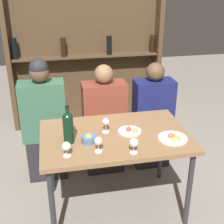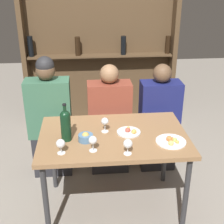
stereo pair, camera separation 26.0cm
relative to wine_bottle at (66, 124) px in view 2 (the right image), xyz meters
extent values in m
plane|color=gray|center=(0.38, 0.05, -0.88)|extent=(10.00, 10.00, 0.00)
cube|color=olive|center=(0.38, 0.05, -0.16)|extent=(1.21, 0.79, 0.04)
cylinder|color=#2D2D30|center=(-0.17, -0.28, -0.53)|extent=(0.04, 0.04, 0.71)
cylinder|color=#2D2D30|center=(0.92, -0.28, -0.53)|extent=(0.04, 0.04, 0.71)
cylinder|color=#2D2D30|center=(-0.17, 0.38, -0.53)|extent=(0.04, 0.04, 0.71)
cylinder|color=#2D2D30|center=(0.92, 0.38, -0.53)|extent=(0.04, 0.04, 0.71)
cube|color=#4C3823|center=(0.38, 1.94, 0.24)|extent=(1.95, 0.02, 2.25)
cube|color=#4C3823|center=(-0.60, 1.83, 0.24)|extent=(0.06, 0.18, 2.25)
cube|color=#4C3823|center=(1.35, 1.83, 0.24)|extent=(0.06, 0.18, 2.25)
cube|color=#4C3823|center=(0.38, 1.83, 0.07)|extent=(1.87, 0.18, 0.02)
cylinder|color=black|center=(-0.51, 1.83, 0.21)|extent=(0.07, 0.07, 0.26)
cylinder|color=black|center=(0.09, 1.83, 0.20)|extent=(0.07, 0.07, 0.24)
cylinder|color=black|center=(0.68, 1.83, 0.20)|extent=(0.07, 0.07, 0.24)
cylinder|color=black|center=(1.27, 1.84, 0.19)|extent=(0.07, 0.07, 0.23)
cylinder|color=black|center=(0.00, 0.00, -0.03)|extent=(0.08, 0.08, 0.21)
sphere|color=black|center=(0.00, 0.00, 0.07)|extent=(0.08, 0.08, 0.08)
cylinder|color=black|center=(0.00, 0.00, 0.12)|extent=(0.03, 0.03, 0.09)
cylinder|color=black|center=(0.00, 0.00, 0.16)|extent=(0.03, 0.03, 0.01)
cylinder|color=silver|center=(-0.03, -0.20, -0.14)|extent=(0.06, 0.06, 0.00)
cylinder|color=silver|center=(-0.03, -0.20, -0.11)|extent=(0.01, 0.01, 0.06)
sphere|color=silver|center=(-0.03, -0.20, -0.06)|extent=(0.07, 0.07, 0.07)
cylinder|color=silver|center=(0.31, 0.11, -0.14)|extent=(0.06, 0.06, 0.00)
cylinder|color=silver|center=(0.31, 0.11, -0.10)|extent=(0.01, 0.01, 0.08)
sphere|color=silver|center=(0.31, 0.11, -0.04)|extent=(0.06, 0.06, 0.06)
cylinder|color=silver|center=(0.45, -0.25, -0.14)|extent=(0.06, 0.06, 0.00)
cylinder|color=silver|center=(0.45, -0.25, -0.10)|extent=(0.01, 0.01, 0.06)
sphere|color=silver|center=(0.45, -0.25, -0.05)|extent=(0.07, 0.07, 0.07)
cylinder|color=silver|center=(0.20, -0.18, -0.14)|extent=(0.06, 0.06, 0.00)
cylinder|color=silver|center=(0.20, -0.18, -0.10)|extent=(0.01, 0.01, 0.07)
sphere|color=silver|center=(0.20, -0.18, -0.05)|extent=(0.06, 0.06, 0.06)
cylinder|color=white|center=(0.82, -0.11, -0.13)|extent=(0.24, 0.24, 0.01)
sphere|color=#E5BC66|center=(0.80, -0.17, -0.12)|extent=(0.04, 0.04, 0.04)
sphere|color=#99B256|center=(0.84, -0.12, -0.12)|extent=(0.04, 0.04, 0.04)
sphere|color=#C67038|center=(0.80, -0.11, -0.11)|extent=(0.05, 0.05, 0.05)
sphere|color=#C67038|center=(0.83, -0.10, -0.12)|extent=(0.03, 0.03, 0.03)
sphere|color=gold|center=(0.86, -0.15, -0.12)|extent=(0.03, 0.03, 0.03)
cylinder|color=silver|center=(0.51, 0.07, -0.13)|extent=(0.20, 0.20, 0.01)
sphere|color=#B74C3D|center=(0.50, 0.07, -0.12)|extent=(0.04, 0.04, 0.04)
sphere|color=gold|center=(0.51, 0.12, -0.12)|extent=(0.03, 0.03, 0.03)
sphere|color=#B74C3D|center=(0.51, 0.07, -0.12)|extent=(0.03, 0.03, 0.03)
sphere|color=gold|center=(0.55, 0.04, -0.12)|extent=(0.04, 0.04, 0.04)
cylinder|color=#4C7299|center=(0.15, -0.03, -0.11)|extent=(0.12, 0.12, 0.05)
sphere|color=gold|center=(0.15, -0.03, -0.09)|extent=(0.06, 0.06, 0.06)
cube|color=#26262B|center=(-0.20, 0.65, -0.66)|extent=(0.38, 0.22, 0.45)
cube|color=#38664C|center=(-0.20, 0.65, -0.14)|extent=(0.43, 0.22, 0.58)
sphere|color=brown|center=(-0.20, 0.65, 0.24)|extent=(0.18, 0.18, 0.18)
sphere|color=#262628|center=(-0.20, 0.65, 0.29)|extent=(0.17, 0.17, 0.17)
cube|color=#26262B|center=(0.40, 0.65, -0.66)|extent=(0.39, 0.22, 0.45)
cube|color=brown|center=(0.40, 0.65, -0.17)|extent=(0.43, 0.22, 0.53)
sphere|color=#8C6647|center=(0.40, 0.65, 0.19)|extent=(0.18, 0.18, 0.18)
cube|color=#26262B|center=(0.91, 0.65, -0.66)|extent=(0.36, 0.22, 0.45)
cube|color=navy|center=(0.91, 0.65, -0.17)|extent=(0.40, 0.22, 0.52)
sphere|color=brown|center=(0.91, 0.65, 0.18)|extent=(0.18, 0.18, 0.18)
camera|label=1|loc=(-0.09, -2.15, 1.09)|focal=50.00mm
camera|label=2|loc=(0.16, -2.19, 1.09)|focal=50.00mm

